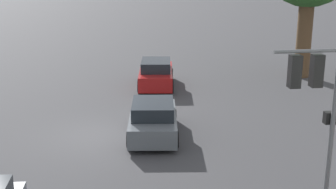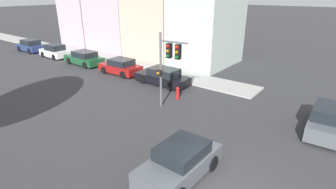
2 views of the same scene
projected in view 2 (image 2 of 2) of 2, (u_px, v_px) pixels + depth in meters
name	position (u px, v px, depth m)	size (l,w,h in m)	color
sidewalk_strip	(46.00, 46.00, 36.57)	(2.80, 60.00, 0.12)	#9E9E99
rowhouse_backdrop	(136.00, 3.00, 31.14)	(8.05, 24.00, 13.00)	#ADBCB2
traffic_signal	(168.00, 58.00, 15.96)	(0.70, 2.04, 4.88)	#515456
crossing_car_0	(328.00, 120.00, 14.04)	(4.36, 2.02, 1.58)	#4C5156
crossing_car_1	(180.00, 162.00, 10.66)	(3.97, 1.97, 1.44)	#4C5156
parked_car_0	(162.00, 77.00, 21.47)	(1.91, 4.65, 1.37)	black
parked_car_1	(121.00, 67.00, 24.23)	(2.05, 4.06, 1.42)	maroon
parked_car_2	(84.00, 58.00, 27.31)	(2.04, 4.52, 1.42)	#194728
parked_car_3	(55.00, 51.00, 30.32)	(1.89, 3.87, 1.51)	silver
parked_car_4	(31.00, 46.00, 33.33)	(1.99, 4.17, 1.51)	navy
fire_hydrant	(178.00, 93.00, 18.49)	(0.22, 0.22, 0.92)	red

